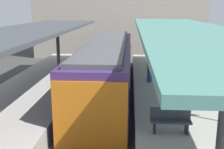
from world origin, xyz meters
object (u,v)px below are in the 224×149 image
object	(u,v)px
litter_bin	(176,102)
passenger_mid_platform	(179,60)
passenger_near_bench	(150,67)
commuter_train	(108,66)
platform_bench	(171,120)

from	to	relation	value
litter_bin	passenger_mid_platform	world-z (taller)	passenger_mid_platform
litter_bin	passenger_near_bench	world-z (taller)	passenger_near_bench
litter_bin	commuter_train	bearing A→B (deg)	120.56
platform_bench	litter_bin	xyz separation A→B (m)	(0.49, 2.05, -0.06)
passenger_near_bench	passenger_mid_platform	xyz separation A→B (m)	(2.04, 2.27, 0.02)
commuter_train	platform_bench	bearing A→B (deg)	-69.81
passenger_mid_platform	passenger_near_bench	bearing A→B (deg)	-131.99
platform_bench	passenger_mid_platform	world-z (taller)	passenger_mid_platform
litter_bin	passenger_mid_platform	size ratio (longest dim) A/B	0.47
commuter_train	litter_bin	world-z (taller)	commuter_train
platform_bench	litter_bin	world-z (taller)	platform_bench
platform_bench	passenger_near_bench	world-z (taller)	passenger_near_bench
commuter_train	litter_bin	distance (m)	6.50
commuter_train	platform_bench	world-z (taller)	commuter_train
passenger_near_bench	platform_bench	bearing A→B (deg)	-87.66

